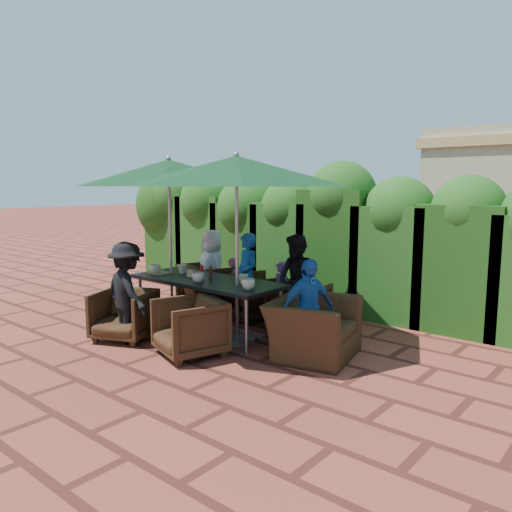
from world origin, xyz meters
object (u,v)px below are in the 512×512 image
Objects in this scene: chair_far_right at (299,304)px; chair_end_right at (313,318)px; chair_near_left at (124,312)px; dining_table at (206,284)px; umbrella_left at (169,173)px; chair_near_right at (190,325)px; chair_far_left at (208,284)px; chair_far_mid at (256,293)px; umbrella_right at (236,171)px.

chair_end_right reaches higher than chair_far_right.
chair_near_left is at bearing 101.56° from chair_end_right.
umbrella_left reaches higher than dining_table.
chair_near_right reaches higher than chair_near_left.
umbrella_left reaches higher than chair_far_left.
chair_far_left is 1.12× the size of chair_far_mid.
umbrella_right is (0.64, -0.07, 1.54)m from dining_table.
chair_far_left is at bearing 134.22° from dining_table.
chair_far_left reaches higher than chair_near_left.
chair_end_right is (1.68, -0.93, 0.09)m from chair_far_mid.
chair_far_right is at bearing 25.62° from chair_near_left.
chair_end_right is (1.07, 0.18, -1.75)m from umbrella_right.
chair_far_left is 2.71m from chair_end_right.
chair_far_left reaches higher than chair_far_mid.
umbrella_left reaches higher than chair_far_mid.
dining_table is 2.98× the size of chair_near_right.
umbrella_left is 2.65m from chair_far_right.
umbrella_right is 3.41× the size of chair_far_left.
umbrella_left is 3.46× the size of chair_far_mid.
umbrella_right is 1.99m from chair_near_right.
chair_end_right reaches higher than chair_near_left.
umbrella_left reaches higher than chair_end_right.
chair_far_left reaches higher than dining_table.
umbrella_right is at bearing 11.47° from chair_near_left.
umbrella_right is 3.77× the size of chair_near_right.
umbrella_left is 2.99m from chair_end_right.
chair_near_right is 1.48m from chair_end_right.
umbrella_left is (-0.72, -0.02, 1.54)m from dining_table.
chair_far_left is 0.92m from chair_far_mid.
umbrella_left is 2.25m from chair_far_mid.
dining_table is 3.02× the size of chair_far_mid.
chair_far_right is 0.98× the size of chair_near_right.
chair_far_left is 1.13× the size of chair_far_right.
chair_near_right is at bearing 127.71° from chair_far_mid.
chair_near_right is (1.27, -0.81, -1.83)m from umbrella_left.
dining_table is 1.67m from umbrella_right.
chair_near_left is (-1.55, -1.84, -0.01)m from chair_far_right.
dining_table is at bearing 34.13° from chair_far_right.
chair_far_right is at bearing 95.40° from chair_near_right.
chair_near_left is (-0.59, -0.96, -0.31)m from dining_table.
chair_far_mid is at bearing 47.73° from chair_end_right.
umbrella_left reaches higher than chair_near_right.
chair_far_right is (0.32, 0.95, -1.84)m from umbrella_right.
umbrella_left and umbrella_right have the same top height.
chair_far_left is 1.84m from chair_far_right.
chair_far_left is (-0.16, 0.93, -1.79)m from umbrella_left.
chair_far_left is 1.10× the size of chair_near_right.
chair_far_right is at bearing -160.58° from chair_far_left.
chair_near_left is (0.29, -1.86, -0.06)m from chair_far_left.
umbrella_left is 2.46× the size of chair_end_right.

